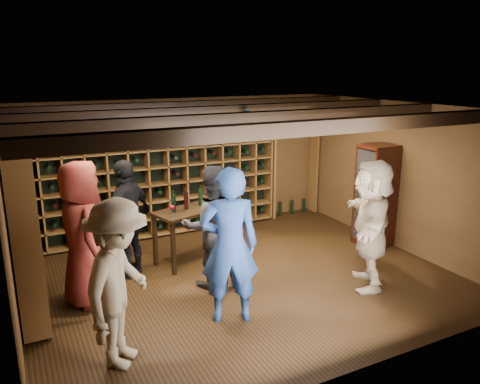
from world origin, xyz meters
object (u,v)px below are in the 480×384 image
man_grey_suit (212,227)px  tasting_table (191,215)px  guest_khaki (119,284)px  guest_beige (371,224)px  guest_woman_black (128,219)px  man_blue_shirt (230,246)px  guest_red_floral (83,234)px  display_cabinet (375,197)px

man_grey_suit → tasting_table: bearing=-79.3°
guest_khaki → guest_beige: guest_beige is taller
guest_woman_black → tasting_table: (1.01, 0.07, -0.11)m
man_blue_shirt → guest_khaki: man_blue_shirt is taller
man_blue_shirt → guest_beige: man_blue_shirt is taller
guest_woman_black → guest_khaki: 2.22m
guest_red_floral → guest_woman_black: (0.73, 0.60, -0.08)m
display_cabinet → guest_red_floral: bearing=179.2°
man_blue_shirt → guest_khaki: bearing=30.1°
man_blue_shirt → guest_beige: 2.18m
guest_red_floral → tasting_table: guest_red_floral is taller
display_cabinet → man_blue_shirt: size_ratio=0.90×
man_blue_shirt → tasting_table: (0.23, 1.92, -0.20)m
guest_khaki → tasting_table: bearing=-0.8°
display_cabinet → guest_red_floral: guest_red_floral is taller
display_cabinet → guest_woman_black: size_ratio=0.99×
display_cabinet → guest_beige: (-1.18, -1.21, 0.06)m
man_blue_shirt → guest_woman_black: (-0.78, 1.84, -0.09)m
guest_khaki → guest_red_floral: bearing=39.7°
guest_khaki → guest_beige: 3.58m
man_grey_suit → guest_beige: bearing=166.1°
man_grey_suit → guest_khaki: bearing=51.8°
guest_woman_black → guest_khaki: (-0.62, -2.13, 0.02)m
display_cabinet → guest_beige: guest_beige is taller
man_blue_shirt → man_grey_suit: (0.19, 0.98, -0.09)m
man_grey_suit → guest_red_floral: (-1.70, 0.26, 0.08)m
display_cabinet → man_grey_suit: size_ratio=1.00×
display_cabinet → tasting_table: 3.22m
guest_red_floral → guest_khaki: guest_red_floral is taller
display_cabinet → guest_beige: bearing=-134.4°
guest_woman_black → guest_red_floral: bearing=-2.5°
man_grey_suit → guest_beige: size_ratio=0.95×
guest_red_floral → guest_khaki: (0.11, -1.53, -0.06)m
man_grey_suit → tasting_table: size_ratio=1.37×
man_grey_suit → tasting_table: 0.95m
guest_woman_black → guest_beige: 3.50m
display_cabinet → guest_woman_black: bearing=170.8°
guest_red_floral → guest_beige: 3.90m
man_grey_suit → guest_woman_black: bearing=-28.6°
guest_red_floral → guest_woman_black: guest_red_floral is taller
guest_red_floral → tasting_table: size_ratio=1.51×
guest_beige → guest_khaki: bearing=-51.2°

